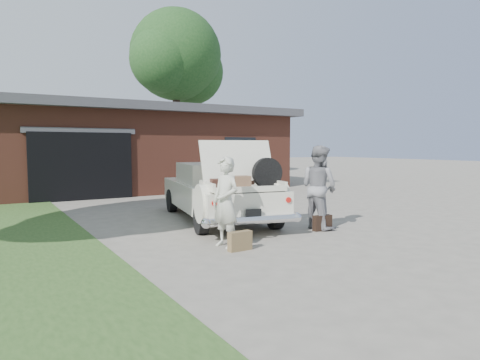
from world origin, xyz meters
TOP-DOWN VIEW (x-y plane):
  - ground at (0.00, 0.00)m, footprint 90.00×90.00m
  - house at (0.98, 11.47)m, footprint 12.80×7.80m
  - tree_right at (5.63, 16.85)m, footprint 5.99×5.21m
  - sedan at (0.50, 2.44)m, footprint 2.71×4.97m
  - woman_left at (-0.70, -0.07)m, footprint 0.50×0.65m
  - woman_right at (1.83, 0.37)m, footprint 0.77×0.94m
  - suitcase_left at (-0.62, -0.42)m, footprint 0.43×0.15m
  - suitcase_right at (1.73, 0.14)m, footprint 0.43×0.16m

SIDE VIEW (x-z plane):
  - ground at x=0.00m, z-range 0.00..0.00m
  - suitcase_right at x=1.73m, z-range 0.00..0.32m
  - suitcase_left at x=-0.62m, z-range 0.00..0.33m
  - sedan at x=0.50m, z-range -0.25..1.63m
  - woman_left at x=-0.70m, z-range 0.00..1.58m
  - woman_right at x=1.83m, z-range 0.00..1.77m
  - house at x=0.98m, z-range 0.02..3.32m
  - tree_right at x=5.63m, z-range 1.89..11.48m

